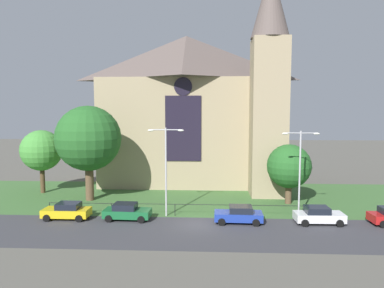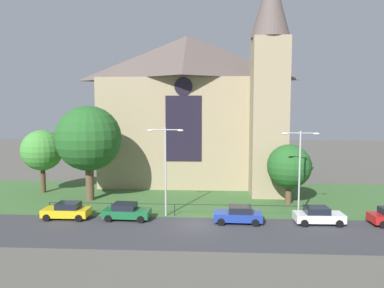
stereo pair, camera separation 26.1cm
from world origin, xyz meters
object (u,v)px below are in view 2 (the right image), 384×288
(streetlamp_far, at_px, (300,163))
(parked_car_blue, at_px, (238,215))
(tree_right_near, at_px, (289,166))
(parked_car_green, at_px, (126,211))
(tree_left_near, at_px, (89,139))
(streetlamp_near, at_px, (165,160))
(parked_car_yellow, at_px, (67,211))
(church_building, at_px, (192,108))
(tree_left_far, at_px, (42,150))
(parked_car_white, at_px, (318,216))

(streetlamp_far, xyz_separation_m, parked_car_blue, (-5.65, -1.74, -4.40))
(tree_right_near, height_order, parked_car_green, tree_right_near)
(tree_right_near, bearing_deg, tree_left_near, 179.06)
(streetlamp_near, height_order, parked_car_green, streetlamp_near)
(streetlamp_near, relative_size, streetlamp_far, 1.03)
(parked_car_yellow, bearing_deg, church_building, -121.13)
(parked_car_blue, bearing_deg, tree_left_far, -23.28)
(tree_left_far, distance_m, streetlamp_near, 18.28)
(streetlamp_near, bearing_deg, streetlamp_far, -0.00)
(tree_left_near, distance_m, parked_car_green, 10.80)
(tree_left_near, distance_m, parked_car_white, 24.66)
(tree_right_near, relative_size, streetlamp_far, 0.79)
(tree_left_far, bearing_deg, streetlamp_far, -17.14)
(tree_right_near, relative_size, parked_car_green, 1.49)
(tree_right_near, bearing_deg, parked_car_yellow, -163.12)
(church_building, bearing_deg, streetlamp_near, -95.58)
(tree_right_near, distance_m, streetlamp_far, 5.27)
(tree_left_far, bearing_deg, parked_car_yellow, -54.98)
(streetlamp_near, relative_size, parked_car_white, 1.96)
(tree_left_near, height_order, parked_car_white, tree_left_near)
(parked_car_blue, bearing_deg, parked_car_yellow, 0.12)
(tree_right_near, bearing_deg, parked_car_blue, -130.14)
(streetlamp_near, relative_size, parked_car_green, 1.95)
(tree_left_near, distance_m, streetlamp_far, 22.24)
(streetlamp_far, bearing_deg, streetlamp_near, 180.00)
(parked_car_yellow, xyz_separation_m, parked_car_white, (22.60, -0.26, 0.00))
(tree_left_near, xyz_separation_m, parked_car_blue, (15.84, -7.24, -6.09))
(streetlamp_far, xyz_separation_m, parked_car_yellow, (-21.28, -1.36, -4.40))
(church_building, xyz_separation_m, parked_car_white, (12.05, -17.87, -9.53))
(streetlamp_far, relative_size, parked_car_white, 1.90)
(tree_left_near, bearing_deg, parked_car_white, -17.33)
(church_building, xyz_separation_m, tree_right_near, (10.88, -11.10, -6.27))
(church_building, height_order, tree_right_near, church_building)
(streetlamp_far, height_order, parked_car_green, streetlamp_far)
(parked_car_blue, bearing_deg, tree_right_near, -128.64)
(church_building, bearing_deg, tree_right_near, -45.58)
(church_building, distance_m, parked_car_blue, 20.98)
(parked_car_yellow, xyz_separation_m, parked_car_blue, (15.63, -0.38, 0.00))
(streetlamp_far, bearing_deg, church_building, 123.43)
(tree_left_near, relative_size, streetlamp_near, 1.25)
(parked_car_yellow, bearing_deg, parked_car_green, -179.85)
(tree_right_near, bearing_deg, parked_car_white, -80.18)
(parked_car_yellow, distance_m, parked_car_white, 22.61)
(tree_left_far, xyz_separation_m, parked_car_blue, (22.71, -10.49, -4.37))
(streetlamp_near, distance_m, streetlamp_far, 12.31)
(parked_car_blue, distance_m, parked_car_white, 6.97)
(streetlamp_near, bearing_deg, parked_car_blue, -14.62)
(church_building, xyz_separation_m, parked_car_blue, (5.08, -17.99, -9.53))
(tree_left_far, height_order, parked_car_yellow, tree_left_far)
(church_building, bearing_deg, parked_car_yellow, -120.93)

